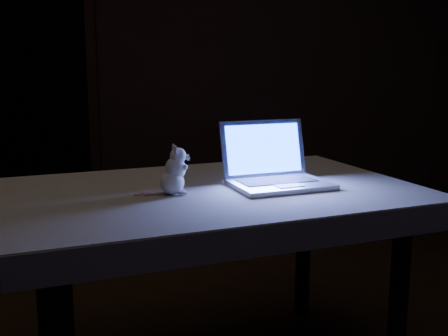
{
  "coord_description": "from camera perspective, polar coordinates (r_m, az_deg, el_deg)",
  "views": [
    {
      "loc": [
        0.22,
        -2.19,
        1.25
      ],
      "look_at": [
        0.33,
        -0.06,
        0.84
      ],
      "focal_mm": 45.0,
      "sensor_mm": 36.0,
      "label": 1
    }
  ],
  "objects": [
    {
      "name": "plush_mouse",
      "position": [
        2.03,
        -5.33,
        -0.19
      ],
      "size": [
        0.19,
        0.19,
        0.18
      ],
      "primitive_type": null,
      "rotation": [
        0.0,
        0.0,
        0.68
      ],
      "color": "white",
      "rests_on": "tablecloth"
    },
    {
      "name": "back_wall",
      "position": [
        4.69,
        -5.76,
        11.31
      ],
      "size": [
        4.5,
        0.04,
        2.6
      ],
      "primitive_type": "cube",
      "color": "black",
      "rests_on": "ground"
    },
    {
      "name": "table",
      "position": [
        2.26,
        -1.09,
        -11.75
      ],
      "size": [
        1.65,
        1.33,
        0.77
      ],
      "primitive_type": null,
      "rotation": [
        0.0,
        0.0,
        0.33
      ],
      "color": "black",
      "rests_on": "floor"
    },
    {
      "name": "laptop",
      "position": [
        2.14,
        5.81,
        1.29
      ],
      "size": [
        0.45,
        0.42,
        0.25
      ],
      "primitive_type": null,
      "rotation": [
        0.0,
        0.0,
        0.32
      ],
      "color": "silver",
      "rests_on": "tablecloth"
    },
    {
      "name": "doorway",
      "position": [
        4.87,
        -18.87,
        8.01
      ],
      "size": [
        1.06,
        0.36,
        2.13
      ],
      "primitive_type": null,
      "color": "black",
      "rests_on": "back_wall"
    },
    {
      "name": "tablecloth",
      "position": [
        2.14,
        -2.41,
        -3.37
      ],
      "size": [
        1.84,
        1.67,
        0.1
      ],
      "primitive_type": null,
      "rotation": [
        0.0,
        0.0,
        0.56
      ],
      "color": "#BCB59D",
      "rests_on": "table"
    }
  ]
}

